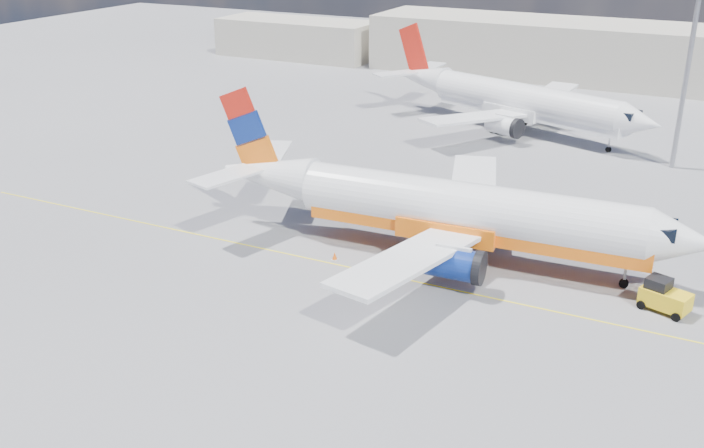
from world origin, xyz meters
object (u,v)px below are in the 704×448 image
at_px(main_jet, 451,210).
at_px(traffic_cone, 335,256).
at_px(second_jet, 518,101).
at_px(gse_tug, 664,296).

height_order(main_jet, traffic_cone, main_jet).
bearing_deg(traffic_cone, main_jet, 29.62).
distance_m(second_jet, traffic_cone, 39.51).
height_order(main_jet, second_jet, main_jet).
bearing_deg(main_jet, gse_tug, -8.93).
bearing_deg(gse_tug, traffic_cone, -154.97).
distance_m(main_jet, gse_tug, 15.00).
bearing_deg(gse_tug, second_jet, 136.59).
bearing_deg(main_jet, traffic_cone, -153.25).
xyz_separation_m(main_jet, traffic_cone, (-7.17, -4.08, -3.38)).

